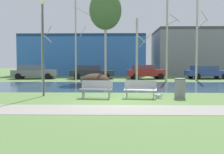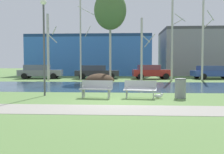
{
  "view_description": "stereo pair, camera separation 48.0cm",
  "coord_description": "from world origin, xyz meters",
  "px_view_note": "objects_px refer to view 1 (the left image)",
  "views": [
    {
      "loc": [
        -0.01,
        -11.69,
        1.75
      ],
      "look_at": [
        -0.31,
        1.31,
        1.03
      ],
      "focal_mm": 41.21,
      "sensor_mm": 36.0,
      "label": 1
    },
    {
      "loc": [
        0.47,
        -11.67,
        1.75
      ],
      "look_at": [
        -0.31,
        1.31,
        1.03
      ],
      "focal_mm": 41.21,
      "sensor_mm": 36.0,
      "label": 2
    }
  ],
  "objects_px": {
    "parked_sedan_second_dark": "(91,72)",
    "seagull": "(159,96)",
    "parked_hatch_third_red": "(146,72)",
    "parked_wagon_fourth_blue": "(206,72)",
    "trash_bin": "(180,88)",
    "streetlamp": "(43,31)",
    "bench_left": "(96,89)",
    "bench_right": "(140,89)",
    "parked_van_nearest_grey": "(34,71)"
  },
  "relations": [
    {
      "from": "parked_sedan_second_dark",
      "to": "seagull",
      "type": "bearing_deg",
      "value": -72.1
    },
    {
      "from": "streetlamp",
      "to": "parked_van_nearest_grey",
      "type": "relative_size",
      "value": 1.04
    },
    {
      "from": "seagull",
      "to": "parked_wagon_fourth_blue",
      "type": "xyz_separation_m",
      "value": [
        7.76,
        15.87,
        0.64
      ]
    },
    {
      "from": "bench_left",
      "to": "parked_van_nearest_grey",
      "type": "bearing_deg",
      "value": 118.09
    },
    {
      "from": "bench_right",
      "to": "parked_wagon_fourth_blue",
      "type": "height_order",
      "value": "parked_wagon_fourth_blue"
    },
    {
      "from": "trash_bin",
      "to": "streetlamp",
      "type": "relative_size",
      "value": 0.19
    },
    {
      "from": "trash_bin",
      "to": "parked_wagon_fourth_blue",
      "type": "relative_size",
      "value": 0.2
    },
    {
      "from": "trash_bin",
      "to": "parked_sedan_second_dark",
      "type": "relative_size",
      "value": 0.2
    },
    {
      "from": "bench_right",
      "to": "trash_bin",
      "type": "xyz_separation_m",
      "value": [
        2.0,
        0.16,
        0.03
      ]
    },
    {
      "from": "bench_right",
      "to": "streetlamp",
      "type": "xyz_separation_m",
      "value": [
        -5.03,
        0.69,
        2.96
      ]
    },
    {
      "from": "bench_right",
      "to": "seagull",
      "type": "xyz_separation_m",
      "value": [
        0.92,
        -0.06,
        -0.34
      ]
    },
    {
      "from": "bench_left",
      "to": "parked_wagon_fourth_blue",
      "type": "relative_size",
      "value": 0.34
    },
    {
      "from": "parked_van_nearest_grey",
      "to": "trash_bin",
      "type": "bearing_deg",
      "value": -50.92
    },
    {
      "from": "seagull",
      "to": "parked_sedan_second_dark",
      "type": "distance_m",
      "value": 16.34
    },
    {
      "from": "parked_van_nearest_grey",
      "to": "seagull",
      "type": "bearing_deg",
      "value": -53.83
    },
    {
      "from": "bench_right",
      "to": "parked_hatch_third_red",
      "type": "height_order",
      "value": "parked_hatch_third_red"
    },
    {
      "from": "bench_right",
      "to": "seagull",
      "type": "bearing_deg",
      "value": -3.57
    },
    {
      "from": "bench_left",
      "to": "parked_hatch_third_red",
      "type": "bearing_deg",
      "value": 75.1
    },
    {
      "from": "parked_hatch_third_red",
      "to": "parked_wagon_fourth_blue",
      "type": "bearing_deg",
      "value": 2.54
    },
    {
      "from": "parked_hatch_third_red",
      "to": "parked_van_nearest_grey",
      "type": "bearing_deg",
      "value": -179.78
    },
    {
      "from": "seagull",
      "to": "parked_hatch_third_red",
      "type": "distance_m",
      "value": 15.62
    },
    {
      "from": "trash_bin",
      "to": "streetlamp",
      "type": "distance_m",
      "value": 7.64
    },
    {
      "from": "bench_right",
      "to": "bench_left",
      "type": "bearing_deg",
      "value": -180.0
    },
    {
      "from": "parked_wagon_fourth_blue",
      "to": "streetlamp",
      "type": "bearing_deg",
      "value": -132.19
    },
    {
      "from": "bench_left",
      "to": "bench_right",
      "type": "bearing_deg",
      "value": 0.0
    },
    {
      "from": "bench_left",
      "to": "streetlamp",
      "type": "bearing_deg",
      "value": 166.46
    },
    {
      "from": "bench_right",
      "to": "streetlamp",
      "type": "height_order",
      "value": "streetlamp"
    },
    {
      "from": "parked_wagon_fourth_blue",
      "to": "bench_right",
      "type": "bearing_deg",
      "value": -118.76
    },
    {
      "from": "trash_bin",
      "to": "seagull",
      "type": "height_order",
      "value": "trash_bin"
    },
    {
      "from": "bench_left",
      "to": "parked_sedan_second_dark",
      "type": "distance_m",
      "value": 15.6
    },
    {
      "from": "trash_bin",
      "to": "streetlamp",
      "type": "xyz_separation_m",
      "value": [
        -7.03,
        0.53,
        2.93
      ]
    },
    {
      "from": "bench_left",
      "to": "bench_right",
      "type": "height_order",
      "value": "same"
    },
    {
      "from": "bench_left",
      "to": "trash_bin",
      "type": "bearing_deg",
      "value": 2.15
    },
    {
      "from": "trash_bin",
      "to": "parked_wagon_fourth_blue",
      "type": "distance_m",
      "value": 17.02
    },
    {
      "from": "bench_right",
      "to": "parked_sedan_second_dark",
      "type": "bearing_deg",
      "value": 104.84
    },
    {
      "from": "streetlamp",
      "to": "parked_sedan_second_dark",
      "type": "bearing_deg",
      "value": 86.4
    },
    {
      "from": "bench_right",
      "to": "trash_bin",
      "type": "distance_m",
      "value": 2.01
    },
    {
      "from": "parked_van_nearest_grey",
      "to": "parked_hatch_third_red",
      "type": "relative_size",
      "value": 1.15
    },
    {
      "from": "bench_left",
      "to": "streetlamp",
      "type": "xyz_separation_m",
      "value": [
        -2.85,
        0.69,
        2.96
      ]
    },
    {
      "from": "parked_sedan_second_dark",
      "to": "parked_hatch_third_red",
      "type": "bearing_deg",
      "value": 0.32
    },
    {
      "from": "trash_bin",
      "to": "parked_sedan_second_dark",
      "type": "distance_m",
      "value": 16.5
    },
    {
      "from": "bench_left",
      "to": "parked_hatch_third_red",
      "type": "height_order",
      "value": "parked_hatch_third_red"
    },
    {
      "from": "parked_van_nearest_grey",
      "to": "streetlamp",
      "type": "bearing_deg",
      "value": -69.93
    },
    {
      "from": "bench_right",
      "to": "streetlamp",
      "type": "relative_size",
      "value": 0.32
    },
    {
      "from": "parked_van_nearest_grey",
      "to": "parked_hatch_third_red",
      "type": "bearing_deg",
      "value": 0.22
    },
    {
      "from": "bench_left",
      "to": "parked_van_nearest_grey",
      "type": "relative_size",
      "value": 0.34
    },
    {
      "from": "bench_right",
      "to": "streetlamp",
      "type": "bearing_deg",
      "value": 172.22
    },
    {
      "from": "bench_right",
      "to": "parked_van_nearest_grey",
      "type": "xyz_separation_m",
      "value": [
        -10.43,
        15.47,
        0.34
      ]
    },
    {
      "from": "parked_hatch_third_red",
      "to": "parked_wagon_fourth_blue",
      "type": "distance_m",
      "value": 6.73
    },
    {
      "from": "streetlamp",
      "to": "bench_left",
      "type": "bearing_deg",
      "value": -13.54
    }
  ]
}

